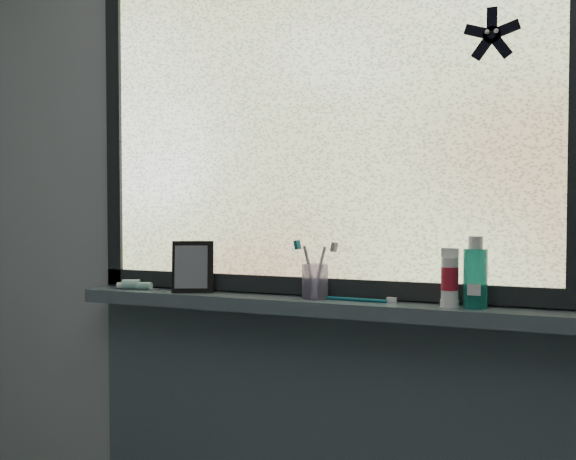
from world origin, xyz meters
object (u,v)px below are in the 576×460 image
Objects in this scene: toothbrush_cup at (315,281)px; mouthwash_bottle at (475,272)px; vanity_mirror at (193,267)px; cream_tube at (450,276)px.

toothbrush_cup is 0.64× the size of mouthwash_bottle.
cream_tube is at bearing -25.10° from vanity_mirror.
mouthwash_bottle reaches higher than vanity_mirror.
toothbrush_cup is at bearing 179.05° from mouthwash_bottle.
vanity_mirror is 1.60× the size of toothbrush_cup.
vanity_mirror is at bearing -179.65° from mouthwash_bottle.
mouthwash_bottle is at bearing -24.10° from vanity_mirror.
toothbrush_cup is (0.39, 0.01, -0.03)m from vanity_mirror.
vanity_mirror is at bearing -178.20° from toothbrush_cup.
cream_tube is (-0.06, -0.01, -0.01)m from mouthwash_bottle.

